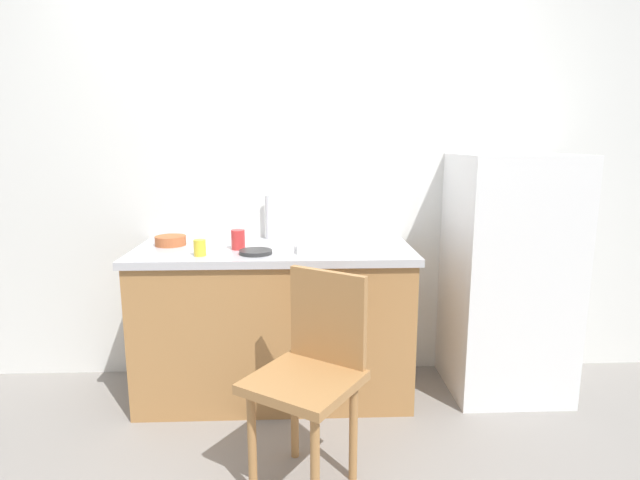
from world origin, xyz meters
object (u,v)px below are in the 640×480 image
Objects in this scene: hotplate at (256,252)px; dish_tray at (324,246)px; chair at (312,370)px; cup_yellow at (200,248)px; refrigerator at (508,275)px; cup_red at (238,240)px; terracotta_bowl at (171,241)px.

dish_tray is at bearing 10.75° from hotplate.
dish_tray is at bearing 117.48° from chair.
chair is 0.77m from hotplate.
chair is at bearing -46.90° from cup_yellow.
cup_yellow is at bearing -171.15° from dish_tray.
refrigerator is at bearing 69.06° from chair.
cup_red is (0.18, 0.15, 0.01)m from cup_yellow.
chair is (-1.13, -0.78, -0.18)m from refrigerator.
dish_tray is 0.64m from cup_yellow.
refrigerator reaches higher than cup_red.
cup_yellow is 0.79× the size of cup_red.
cup_yellow reaches higher than dish_tray.
refrigerator is 1.42m from hotplate.
terracotta_bowl is at bearing 168.35° from dish_tray.
refrigerator is 1.07m from dish_tray.
dish_tray reaches higher than chair.
refrigerator is 1.52m from cup_red.
cup_red reaches higher than chair.
cup_yellow is at bearing -51.90° from terracotta_bowl.
refrigerator reaches higher than chair.
cup_yellow is (-1.68, -0.19, 0.22)m from refrigerator.
dish_tray is 1.65× the size of hotplate.
dish_tray is 0.46m from cup_red.
hotplate is 0.16m from cup_red.
terracotta_bowl is at bearing 162.41° from cup_red.
cup_yellow is at bearing -173.61° from hotplate.
terracotta_bowl is 0.55m from hotplate.
chair is 0.90m from cup_yellow.
terracotta_bowl reaches higher than hotplate.
cup_yellow is (0.21, -0.27, 0.02)m from terracotta_bowl.
refrigerator is at bearing 1.72° from cup_red.
cup_yellow reaches higher than terracotta_bowl.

